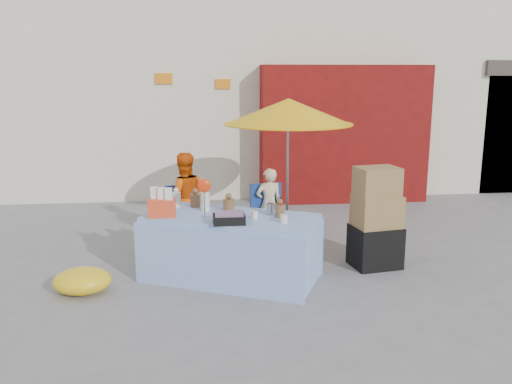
{
  "coord_description": "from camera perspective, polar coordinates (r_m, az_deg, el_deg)",
  "views": [
    {
      "loc": [
        -0.56,
        -5.95,
        2.45
      ],
      "look_at": [
        0.13,
        0.6,
        1.0
      ],
      "focal_mm": 38.0,
      "sensor_mm": 36.0,
      "label": 1
    }
  ],
  "objects": [
    {
      "name": "box_stack",
      "position": [
        7.07,
        12.53,
        -3.04
      ],
      "size": [
        0.66,
        0.58,
        1.3
      ],
      "rotation": [
        0.0,
        0.0,
        0.17
      ],
      "color": "black",
      "rests_on": "ground"
    },
    {
      "name": "backdrop",
      "position": [
        13.52,
        -1.44,
        15.17
      ],
      "size": [
        14.0,
        8.0,
        7.8
      ],
      "color": "silver",
      "rests_on": "ground"
    },
    {
      "name": "ground",
      "position": [
        6.46,
        -0.56,
        -9.88
      ],
      "size": [
        80.0,
        80.0,
        0.0
      ],
      "primitive_type": "plane",
      "color": "slate",
      "rests_on": "ground"
    },
    {
      "name": "chair_right",
      "position": [
        7.99,
        1.46,
        -3.53
      ],
      "size": [
        0.56,
        0.55,
        0.85
      ],
      "rotation": [
        0.0,
        0.0,
        0.18
      ],
      "color": "navy",
      "rests_on": "ground"
    },
    {
      "name": "vendor_beige",
      "position": [
        8.04,
        1.37,
        -1.3
      ],
      "size": [
        0.44,
        0.33,
        1.09
      ],
      "primitive_type": "imported",
      "rotation": [
        0.0,
        0.0,
        3.33
      ],
      "color": "beige",
      "rests_on": "ground"
    },
    {
      "name": "market_table",
      "position": [
        6.56,
        -2.73,
        -5.75
      ],
      "size": [
        2.27,
        1.73,
        1.25
      ],
      "rotation": [
        0.0,
        0.0,
        -0.43
      ],
      "color": "#8CA8E0",
      "rests_on": "ground"
    },
    {
      "name": "chair_left",
      "position": [
        7.93,
        -7.56,
        -3.76
      ],
      "size": [
        0.56,
        0.55,
        0.85
      ],
      "rotation": [
        0.0,
        0.0,
        0.18
      ],
      "color": "navy",
      "rests_on": "ground"
    },
    {
      "name": "vendor_orange",
      "position": [
        7.96,
        -7.6,
        -0.63
      ],
      "size": [
        0.73,
        0.62,
        1.34
      ],
      "primitive_type": "imported",
      "rotation": [
        0.0,
        0.0,
        3.33
      ],
      "color": "#E6570C",
      "rests_on": "ground"
    },
    {
      "name": "umbrella",
      "position": [
        8.03,
        3.43,
        8.4
      ],
      "size": [
        1.9,
        1.9,
        2.09
      ],
      "color": "gray",
      "rests_on": "ground"
    },
    {
      "name": "tarp_bundle",
      "position": [
        6.52,
        -17.83,
        -8.89
      ],
      "size": [
        0.81,
        0.74,
        0.29
      ],
      "primitive_type": "ellipsoid",
      "rotation": [
        0.0,
        0.0,
        -0.41
      ],
      "color": "yellow",
      "rests_on": "ground"
    }
  ]
}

